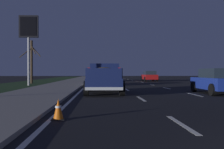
% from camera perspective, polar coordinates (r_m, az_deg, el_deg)
% --- Properties ---
extents(ground, '(144.00, 144.00, 0.00)m').
position_cam_1_polar(ground, '(30.24, 4.57, -2.04)').
color(ground, black).
extents(sidewalk_shoulder, '(108.00, 4.00, 0.12)m').
position_cam_1_polar(sidewalk_shoulder, '(30.22, -9.59, -1.93)').
color(sidewalk_shoulder, gray).
rests_on(sidewalk_shoulder, ground).
extents(grass_verge, '(108.00, 6.00, 0.01)m').
position_cam_1_polar(grass_verge, '(31.23, -18.74, -1.98)').
color(grass_verge, '#1E3819').
rests_on(grass_verge, ground).
extents(lane_markings, '(108.46, 7.04, 0.01)m').
position_cam_1_polar(lane_markings, '(33.53, -1.43, -1.79)').
color(lane_markings, silver).
rests_on(lane_markings, ground).
extents(pickup_truck, '(5.47, 2.38, 1.87)m').
position_cam_1_polar(pickup_truck, '(16.49, -1.62, -0.67)').
color(pickup_truck, '#141E4C').
rests_on(pickup_truck, ground).
extents(sedan_red, '(4.40, 2.02, 1.54)m').
position_cam_1_polar(sedan_red, '(40.30, 8.11, -0.31)').
color(sedan_red, maroon).
rests_on(sedan_red, ground).
extents(sedan_green, '(4.41, 2.03, 1.54)m').
position_cam_1_polar(sedan_green, '(40.34, -2.15, -0.31)').
color(sedan_green, '#14592D').
rests_on(sedan_green, ground).
extents(sedan_white, '(4.42, 2.06, 1.54)m').
position_cam_1_polar(sedan_white, '(27.13, -2.42, -0.66)').
color(sedan_white, silver).
rests_on(sedan_white, ground).
extents(sedan_blue, '(4.42, 2.06, 1.54)m').
position_cam_1_polar(sedan_blue, '(17.37, 21.86, -1.30)').
color(sedan_blue, navy).
rests_on(sedan_blue, ground).
extents(gas_price_sign, '(0.27, 1.90, 6.99)m').
position_cam_1_polar(gas_price_sign, '(27.72, -17.64, 8.62)').
color(gas_price_sign, '#99999E').
rests_on(gas_price_sign, ground).
extents(bare_tree_far, '(0.81, 2.48, 5.12)m').
position_cam_1_polar(bare_tree_far, '(32.73, -17.06, 2.85)').
color(bare_tree_far, '#423323').
rests_on(bare_tree_far, ground).
extents(traffic_cone_near, '(0.36, 0.36, 0.58)m').
position_cam_1_polar(traffic_cone_near, '(7.38, -11.57, -7.47)').
color(traffic_cone_near, black).
rests_on(traffic_cone_near, ground).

